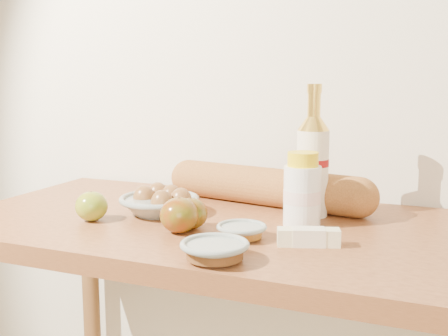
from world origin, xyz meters
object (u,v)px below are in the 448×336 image
Objects in this scene: table at (229,277)px; baguette at (266,186)px; egg_bowl at (161,203)px; bourbon_bottle at (313,163)px; cream_bottle at (302,192)px.

baguette reaches higher than table.
baguette is at bearing 42.18° from egg_bowl.
table is 4.16× the size of bourbon_bottle.
cream_bottle reaches higher than table.
cream_bottle is (0.15, 0.03, 0.19)m from table.
table is 0.25m from cream_bottle.
egg_bowl reaches higher than table.
bourbon_bottle is at bearing 38.36° from table.
bourbon_bottle is at bearing -15.27° from baguette.
baguette reaches higher than egg_bowl.
baguette is (0.02, 0.17, 0.17)m from table.
bourbon_bottle reaches higher than cream_bottle.
baguette is (-0.13, 0.14, -0.03)m from cream_bottle.
egg_bowl is at bearing -155.17° from bourbon_bottle.
egg_bowl is at bearing -128.36° from baguette.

